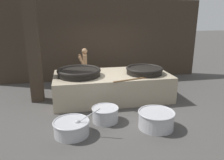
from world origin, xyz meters
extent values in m
plane|color=#474442|center=(0.00, 0.00, 0.00)|extent=(60.00, 60.00, 0.00)
cube|color=#382D23|center=(0.00, 2.39, 1.63)|extent=(8.52, 0.24, 3.25)
cube|color=#382D23|center=(-2.37, 0.27, 1.63)|extent=(0.37, 0.37, 3.25)
cube|color=tan|center=(0.00, 0.00, 0.41)|extent=(3.67, 1.82, 0.82)
cylinder|color=black|center=(-1.05, -0.04, 0.91)|extent=(1.30, 1.30, 0.18)
torus|color=black|center=(-1.05, -0.04, 1.00)|extent=(1.35, 1.35, 0.10)
cylinder|color=black|center=(1.03, -0.17, 0.91)|extent=(1.14, 1.14, 0.17)
torus|color=black|center=(1.03, -0.17, 0.99)|extent=(1.18, 1.18, 0.09)
cylinder|color=brown|center=(0.38, -0.81, 0.84)|extent=(1.09, 0.33, 0.04)
cube|color=brown|center=(0.87, -0.68, 0.83)|extent=(0.14, 0.13, 0.02)
cylinder|color=#9E7551|center=(-0.76, 1.19, 0.37)|extent=(0.11, 0.11, 0.73)
cylinder|color=#9E7551|center=(-0.75, 1.35, 0.37)|extent=(0.11, 0.11, 0.73)
cube|color=#4C663F|center=(-0.76, 1.27, 0.51)|extent=(0.19, 0.23, 0.48)
cube|color=#9E7551|center=(-0.76, 1.27, 1.00)|extent=(0.17, 0.45, 0.54)
cylinder|color=#9E7551|center=(-0.86, 1.05, 1.00)|extent=(0.30, 0.11, 0.50)
cylinder|color=#9E7551|center=(-0.84, 1.49, 1.00)|extent=(0.30, 0.11, 0.50)
sphere|color=#9E7551|center=(-0.76, 1.27, 1.38)|extent=(0.21, 0.21, 0.21)
cylinder|color=#B7B7BC|center=(-1.36, -2.10, 0.16)|extent=(0.79, 0.79, 0.32)
torus|color=#B7B7BC|center=(-1.36, -2.10, 0.32)|extent=(0.83, 0.83, 0.04)
cylinder|color=orange|center=(-1.36, -2.10, 0.23)|extent=(0.70, 0.70, 0.08)
cylinder|color=orange|center=(-1.39, -1.91, 0.29)|extent=(0.05, 0.06, 0.04)
cylinder|color=orange|center=(-1.34, -2.02, 0.29)|extent=(0.04, 0.03, 0.03)
cylinder|color=orange|center=(-1.24, -1.99, 0.29)|extent=(0.04, 0.06, 0.03)
cylinder|color=orange|center=(-1.24, -2.03, 0.30)|extent=(0.06, 0.05, 0.04)
cylinder|color=orange|center=(-1.48, -2.01, 0.29)|extent=(0.05, 0.05, 0.04)
cylinder|color=orange|center=(-1.41, -2.02, 0.29)|extent=(0.07, 0.05, 0.04)
cylinder|color=orange|center=(-1.37, -2.23, 0.29)|extent=(0.03, 0.04, 0.03)
sphere|color=#B7B7BC|center=(-1.23, -2.14, 0.31)|extent=(0.14, 0.14, 0.14)
cylinder|color=#B7B7BC|center=(-0.98, -2.22, 0.49)|extent=(0.52, 0.19, 0.38)
cylinder|color=#B7B7BC|center=(0.64, -2.17, 0.20)|extent=(0.84, 0.84, 0.40)
torus|color=#B7B7BC|center=(0.64, -2.17, 0.40)|extent=(0.88, 0.88, 0.04)
cylinder|color=#6B9347|center=(0.64, -2.17, 0.29)|extent=(0.74, 0.74, 0.10)
cylinder|color=#B7B7BC|center=(-0.50, -1.59, 0.18)|extent=(0.66, 0.66, 0.36)
torus|color=#B7B7BC|center=(-0.50, -1.59, 0.36)|extent=(0.69, 0.69, 0.03)
cylinder|color=tan|center=(-0.50, -1.59, 0.26)|extent=(0.58, 0.58, 0.09)
camera|label=1|loc=(-1.35, -6.63, 2.61)|focal=35.00mm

